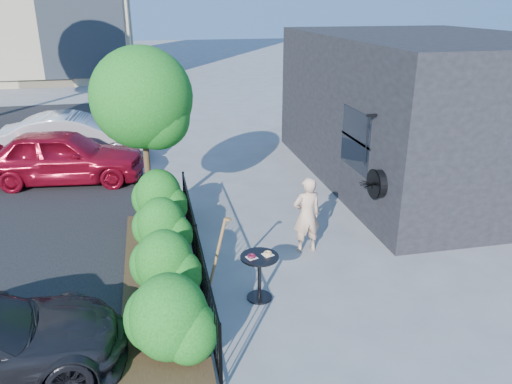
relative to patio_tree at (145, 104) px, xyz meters
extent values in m
plane|color=gray|center=(2.24, -2.76, -2.76)|extent=(120.00, 120.00, 0.00)
cube|color=black|center=(7.74, 1.74, -0.76)|extent=(6.00, 9.00, 4.00)
cube|color=black|center=(4.75, -0.36, -0.96)|extent=(0.04, 1.60, 1.40)
cube|color=black|center=(4.75, -0.36, -0.96)|extent=(0.05, 1.70, 0.06)
cylinder|color=black|center=(4.66, -1.86, -1.51)|extent=(0.18, 0.60, 0.60)
cylinder|color=black|center=(4.56, -1.86, -1.51)|extent=(0.03, 0.64, 0.64)
cube|color=black|center=(4.64, -1.36, -0.16)|extent=(0.25, 0.06, 0.06)
cylinder|color=black|center=(4.56, -1.36, -0.71)|extent=(0.02, 0.02, 1.05)
cylinder|color=black|center=(0.74, -5.76, -2.21)|extent=(0.05, 0.05, 1.10)
cylinder|color=black|center=(0.74, -2.76, -2.21)|extent=(0.05, 0.05, 1.10)
cylinder|color=black|center=(0.74, 0.24, -2.21)|extent=(0.05, 0.05, 1.10)
cube|color=black|center=(0.74, -2.76, -1.70)|extent=(0.03, 6.00, 0.03)
cube|color=black|center=(0.74, -2.76, -2.66)|extent=(0.03, 6.00, 0.03)
cylinder|color=black|center=(0.74, -5.66, -2.21)|extent=(0.02, 0.02, 1.04)
cylinder|color=black|center=(0.74, -5.46, -2.21)|extent=(0.02, 0.02, 1.04)
cylinder|color=black|center=(0.74, -5.26, -2.21)|extent=(0.02, 0.02, 1.04)
cylinder|color=black|center=(0.74, -5.06, -2.21)|extent=(0.02, 0.02, 1.04)
cylinder|color=black|center=(0.74, -4.86, -2.21)|extent=(0.02, 0.02, 1.04)
cylinder|color=black|center=(0.74, -4.66, -2.21)|extent=(0.02, 0.02, 1.04)
cylinder|color=black|center=(0.74, -4.46, -2.21)|extent=(0.02, 0.02, 1.04)
cylinder|color=black|center=(0.74, -4.26, -2.21)|extent=(0.02, 0.02, 1.04)
cylinder|color=black|center=(0.74, -4.06, -2.21)|extent=(0.02, 0.02, 1.04)
cylinder|color=black|center=(0.74, -3.86, -2.21)|extent=(0.02, 0.02, 1.04)
cylinder|color=black|center=(0.74, -3.66, -2.21)|extent=(0.02, 0.02, 1.04)
cylinder|color=black|center=(0.74, -3.46, -2.21)|extent=(0.02, 0.02, 1.04)
cylinder|color=black|center=(0.74, -3.26, -2.21)|extent=(0.02, 0.02, 1.04)
cylinder|color=black|center=(0.74, -3.06, -2.21)|extent=(0.02, 0.02, 1.04)
cylinder|color=black|center=(0.74, -2.86, -2.21)|extent=(0.02, 0.02, 1.04)
cylinder|color=black|center=(0.74, -2.66, -2.21)|extent=(0.02, 0.02, 1.04)
cylinder|color=black|center=(0.74, -2.46, -2.21)|extent=(0.02, 0.02, 1.04)
cylinder|color=black|center=(0.74, -2.26, -2.21)|extent=(0.02, 0.02, 1.04)
cylinder|color=black|center=(0.74, -2.06, -2.21)|extent=(0.02, 0.02, 1.04)
cylinder|color=black|center=(0.74, -1.86, -2.21)|extent=(0.02, 0.02, 1.04)
cylinder|color=black|center=(0.74, -1.66, -2.21)|extent=(0.02, 0.02, 1.04)
cylinder|color=black|center=(0.74, -1.46, -2.21)|extent=(0.02, 0.02, 1.04)
cylinder|color=black|center=(0.74, -1.26, -2.21)|extent=(0.02, 0.02, 1.04)
cylinder|color=black|center=(0.74, -1.06, -2.21)|extent=(0.02, 0.02, 1.04)
cylinder|color=black|center=(0.74, -0.86, -2.21)|extent=(0.02, 0.02, 1.04)
cylinder|color=black|center=(0.74, -0.66, -2.21)|extent=(0.02, 0.02, 1.04)
cylinder|color=black|center=(0.74, -0.46, -2.21)|extent=(0.02, 0.02, 1.04)
cylinder|color=black|center=(0.74, -0.26, -2.21)|extent=(0.02, 0.02, 1.04)
cylinder|color=black|center=(0.74, -0.06, -2.21)|extent=(0.02, 0.02, 1.04)
cylinder|color=black|center=(0.74, 0.14, -2.21)|extent=(0.02, 0.02, 1.04)
cube|color=#382616|center=(0.04, -2.76, -2.72)|extent=(1.30, 6.00, 0.08)
ellipsoid|color=#135313|center=(0.14, -4.96, -2.06)|extent=(1.10, 1.10, 1.24)
ellipsoid|color=#135313|center=(0.14, -3.36, -2.06)|extent=(1.10, 1.10, 1.24)
ellipsoid|color=#135313|center=(0.14, -1.86, -2.06)|extent=(1.10, 1.10, 1.24)
ellipsoid|color=#135313|center=(0.14, -0.46, -2.06)|extent=(1.10, 1.10, 1.24)
cylinder|color=#3F2B19|center=(-0.06, 0.04, -1.56)|extent=(0.14, 0.14, 2.40)
sphere|color=#135313|center=(-0.06, 0.04, 0.08)|extent=(2.20, 2.20, 2.20)
sphere|color=#135313|center=(0.24, -0.16, -0.25)|extent=(1.43, 1.43, 1.43)
cylinder|color=black|center=(1.71, -3.66, -1.95)|extent=(0.66, 0.66, 0.03)
cylinder|color=black|center=(1.71, -3.66, -2.36)|extent=(0.07, 0.07, 0.79)
cylinder|color=black|center=(1.71, -3.66, -2.75)|extent=(0.44, 0.44, 0.03)
cube|color=white|center=(1.57, -3.69, -1.93)|extent=(0.21, 0.21, 0.01)
cube|color=white|center=(1.86, -3.64, -1.93)|extent=(0.21, 0.21, 0.01)
torus|color=#480C11|center=(1.57, -3.69, -1.91)|extent=(0.15, 0.15, 0.05)
torus|color=tan|center=(1.86, -3.64, -1.91)|extent=(0.15, 0.15, 0.05)
imported|color=#D2A688|center=(3.03, -2.12, -1.96)|extent=(0.61, 0.42, 1.60)
cylinder|color=brown|center=(1.02, -3.45, -1.95)|extent=(0.38, 0.05, 1.35)
cube|color=gray|center=(0.82, -3.45, -2.65)|extent=(0.09, 0.20, 0.28)
cylinder|color=brown|center=(1.22, -3.45, -1.30)|extent=(0.11, 0.11, 0.06)
imported|color=maroon|center=(-2.40, 3.34, -2.01)|extent=(4.60, 2.24, 1.51)
imported|color=silver|center=(-2.32, 5.44, -2.01)|extent=(4.61, 1.69, 1.51)
camera|label=1|loc=(0.09, -10.92, 2.09)|focal=35.00mm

